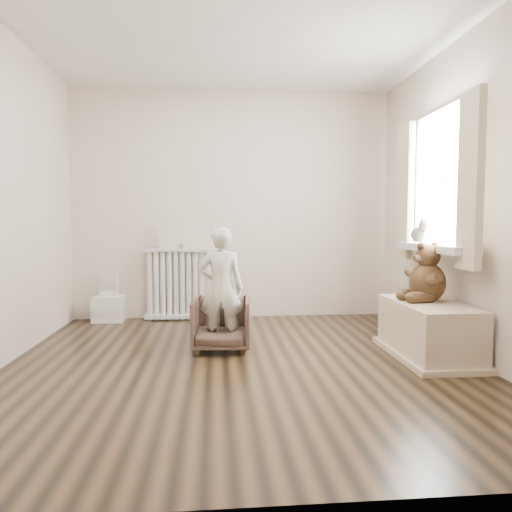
{
  "coord_description": "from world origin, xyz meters",
  "views": [
    {
      "loc": [
        -0.2,
        -3.45,
        1.07
      ],
      "look_at": [
        0.15,
        0.45,
        0.8
      ],
      "focal_mm": 32.0,
      "sensor_mm": 36.0,
      "label": 1
    }
  ],
  "objects": [
    {
      "name": "floor",
      "position": [
        0.0,
        0.0,
        0.0
      ],
      "size": [
        3.6,
        3.6,
        0.01
      ],
      "primitive_type": "cube",
      "color": "black",
      "rests_on": "ground"
    },
    {
      "name": "ceiling",
      "position": [
        0.0,
        0.0,
        2.6
      ],
      "size": [
        3.6,
        3.6,
        0.01
      ],
      "primitive_type": "cube",
      "color": "white",
      "rests_on": "ground"
    },
    {
      "name": "back_wall",
      "position": [
        0.0,
        1.8,
        1.3
      ],
      "size": [
        3.6,
        0.02,
        2.6
      ],
      "primitive_type": "cube",
      "color": "silver",
      "rests_on": "ground"
    },
    {
      "name": "front_wall",
      "position": [
        0.0,
        -1.8,
        1.3
      ],
      "size": [
        3.6,
        0.02,
        2.6
      ],
      "primitive_type": "cube",
      "color": "silver",
      "rests_on": "ground"
    },
    {
      "name": "right_wall",
      "position": [
        1.8,
        0.0,
        1.3
      ],
      "size": [
        0.02,
        3.6,
        2.6
      ],
      "primitive_type": "cube",
      "color": "silver",
      "rests_on": "ground"
    },
    {
      "name": "window",
      "position": [
        1.76,
        0.3,
        1.45
      ],
      "size": [
        0.03,
        0.9,
        1.1
      ],
      "primitive_type": "cube",
      "color": "white",
      "rests_on": "right_wall"
    },
    {
      "name": "window_sill",
      "position": [
        1.67,
        0.3,
        0.87
      ],
      "size": [
        0.22,
        1.1,
        0.06
      ],
      "primitive_type": "cube",
      "color": "silver",
      "rests_on": "right_wall"
    },
    {
      "name": "curtain_left",
      "position": [
        1.65,
        -0.27,
        1.39
      ],
      "size": [
        0.06,
        0.26,
        1.3
      ],
      "primitive_type": "cube",
      "color": "beige",
      "rests_on": "right_wall"
    },
    {
      "name": "curtain_right",
      "position": [
        1.65,
        0.87,
        1.39
      ],
      "size": [
        0.06,
        0.26,
        1.3
      ],
      "primitive_type": "cube",
      "color": "beige",
      "rests_on": "right_wall"
    },
    {
      "name": "radiator",
      "position": [
        -0.61,
        1.68,
        0.39
      ],
      "size": [
        0.76,
        0.14,
        0.8
      ],
      "primitive_type": "cube",
      "color": "silver",
      "rests_on": "floor"
    },
    {
      "name": "paper_doll",
      "position": [
        -0.74,
        1.68,
        0.94
      ],
      "size": [
        0.16,
        0.01,
        0.27
      ],
      "primitive_type": "cube",
      "color": "beige",
      "rests_on": "radiator"
    },
    {
      "name": "tin_a",
      "position": [
        -0.55,
        1.68,
        0.83
      ],
      "size": [
        0.09,
        0.09,
        0.06
      ],
      "primitive_type": "cylinder",
      "color": "#A59E8C",
      "rests_on": "radiator"
    },
    {
      "name": "toy_vanity",
      "position": [
        -1.38,
        1.65,
        0.28
      ],
      "size": [
        0.33,
        0.23,
        0.52
      ],
      "primitive_type": "cube",
      "color": "silver",
      "rests_on": "floor"
    },
    {
      "name": "armchair",
      "position": [
        -0.15,
        0.41,
        0.22
      ],
      "size": [
        0.51,
        0.53,
        0.45
      ],
      "primitive_type": "imported",
      "rotation": [
        0.0,
        0.0,
        -0.07
      ],
      "color": "#4E392D",
      "rests_on": "floor"
    },
    {
      "name": "child",
      "position": [
        -0.15,
        0.36,
        0.54
      ],
      "size": [
        0.39,
        0.27,
        1.03
      ],
      "primitive_type": "imported",
      "rotation": [
        0.0,
        0.0,
        3.07
      ],
      "color": "white",
      "rests_on": "armchair"
    },
    {
      "name": "toy_bench",
      "position": [
        1.52,
        0.05,
        0.2
      ],
      "size": [
        0.5,
        0.94,
        0.44
      ],
      "primitive_type": "cube",
      "color": "beige",
      "rests_on": "floor"
    },
    {
      "name": "teddy_bear",
      "position": [
        1.54,
        0.12,
        0.67
      ],
      "size": [
        0.43,
        0.35,
        0.48
      ],
      "primitive_type": null,
      "rotation": [
        0.0,
        0.0,
        0.14
      ],
      "color": "#382312",
      "rests_on": "toy_bench"
    },
    {
      "name": "plush_cat",
      "position": [
        1.66,
        0.54,
        1.0
      ],
      "size": [
        0.26,
        0.31,
        0.22
      ],
      "primitive_type": null,
      "rotation": [
        0.0,
        0.0,
        0.43
      ],
      "color": "gray",
      "rests_on": "window_sill"
    }
  ]
}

